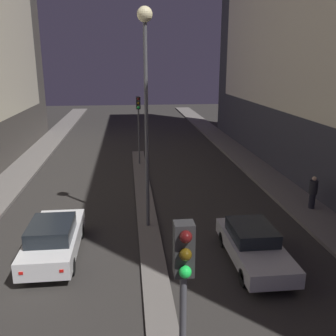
# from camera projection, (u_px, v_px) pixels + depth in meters

# --- Properties ---
(median_strip) EXTENTS (0.96, 28.32, 0.12)m
(median_strip) POSITION_uv_depth(u_px,v_px,m) (147.00, 219.00, 18.33)
(median_strip) COLOR #66605B
(median_strip) RESTS_ON ground
(traffic_light_near) EXTENTS (0.32, 0.42, 4.95)m
(traffic_light_near) POSITION_uv_depth(u_px,v_px,m) (183.00, 299.00, 6.12)
(traffic_light_near) COLOR #4C4C51
(traffic_light_near) RESTS_ON median_strip
(traffic_light_mid) EXTENTS (0.32, 0.42, 4.95)m
(traffic_light_mid) POSITION_uv_depth(u_px,v_px,m) (138.00, 115.00, 27.03)
(traffic_light_mid) COLOR #4C4C51
(traffic_light_mid) RESTS_ON median_strip
(street_lamp) EXTENTS (0.63, 0.63, 9.50)m
(street_lamp) POSITION_uv_depth(u_px,v_px,m) (146.00, 71.00, 15.58)
(street_lamp) COLOR #4C4C51
(street_lamp) RESTS_ON median_strip
(car_left_lane) EXTENTS (1.89, 4.75, 1.58)m
(car_left_lane) POSITION_uv_depth(u_px,v_px,m) (54.00, 239.00, 14.65)
(car_left_lane) COLOR silver
(car_left_lane) RESTS_ON ground
(car_right_lane) EXTENTS (1.85, 4.68, 1.41)m
(car_right_lane) POSITION_uv_depth(u_px,v_px,m) (253.00, 245.00, 14.29)
(car_right_lane) COLOR #B2B2B7
(car_right_lane) RESTS_ON ground
(pedestrian_on_right_sidewalk) EXTENTS (0.42, 0.42, 1.70)m
(pedestrian_on_right_sidewalk) POSITION_uv_depth(u_px,v_px,m) (313.00, 192.00, 19.16)
(pedestrian_on_right_sidewalk) COLOR black
(pedestrian_on_right_sidewalk) RESTS_ON sidewalk_right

